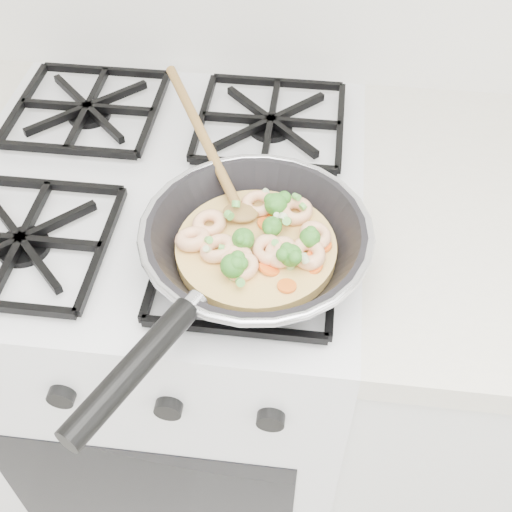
# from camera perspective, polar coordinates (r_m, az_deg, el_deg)

# --- Properties ---
(stove) EXTENTS (0.60, 0.60, 0.92)m
(stove) POSITION_cam_1_polar(r_m,az_deg,el_deg) (1.30, -6.38, -8.35)
(stove) COLOR white
(stove) RESTS_ON ground
(skillet) EXTENTS (0.31, 0.59, 0.09)m
(skillet) POSITION_cam_1_polar(r_m,az_deg,el_deg) (0.80, -0.21, 1.08)
(skillet) COLOR black
(skillet) RESTS_ON stove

